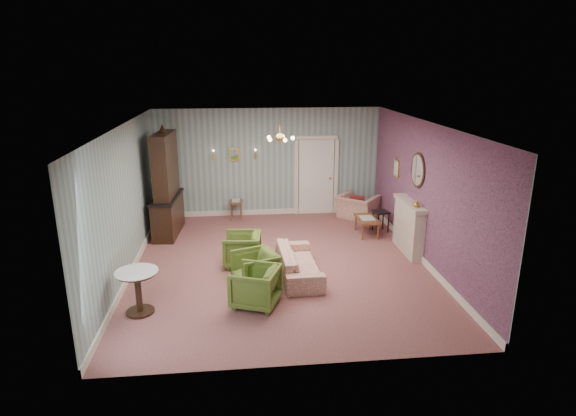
{
  "coord_description": "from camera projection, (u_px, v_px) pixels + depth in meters",
  "views": [
    {
      "loc": [
        -0.82,
        -9.18,
        4.02
      ],
      "look_at": [
        0.2,
        0.4,
        1.1
      ],
      "focal_mm": 29.89,
      "sensor_mm": 36.0,
      "label": 1
    }
  ],
  "objects": [
    {
      "name": "burgundy_cushion",
      "position": [
        357.0,
        203.0,
        12.65
      ],
      "size": [
        0.41,
        0.28,
        0.39
      ],
      "primitive_type": "cube",
      "rotation": [
        0.17,
        0.0,
        -0.35
      ],
      "color": "maroon",
      "rests_on": "wingback_chair"
    },
    {
      "name": "sofa_chintz",
      "position": [
        299.0,
        258.0,
        9.36
      ],
      "size": [
        0.6,
        1.86,
        0.72
      ],
      "primitive_type": "imported",
      "rotation": [
        0.0,
        0.0,
        1.6
      ],
      "color": "#AA4446",
      "rests_on": "floor"
    },
    {
      "name": "door",
      "position": [
        316.0,
        175.0,
        13.1
      ],
      "size": [
        1.12,
        0.12,
        2.16
      ],
      "primitive_type": null,
      "color": "white",
      "rests_on": "floor"
    },
    {
      "name": "gilt_mirror_back",
      "position": [
        235.0,
        154.0,
        12.7
      ],
      "size": [
        0.28,
        0.06,
        0.36
      ],
      "primitive_type": null,
      "color": "gold",
      "rests_on": "wall_back"
    },
    {
      "name": "side_table_black",
      "position": [
        381.0,
        221.0,
        11.85
      ],
      "size": [
        0.41,
        0.41,
        0.53
      ],
      "primitive_type": null,
      "rotation": [
        0.0,
        0.0,
        0.18
      ],
      "color": "black",
      "rests_on": "floor"
    },
    {
      "name": "ceiling",
      "position": [
        280.0,
        124.0,
        9.15
      ],
      "size": [
        7.0,
        7.0,
        0.0
      ],
      "primitive_type": "plane",
      "rotation": [
        3.14,
        0.0,
        0.0
      ],
      "color": "white",
      "rests_on": "ground"
    },
    {
      "name": "wall_back",
      "position": [
        268.0,
        163.0,
        12.9
      ],
      "size": [
        6.0,
        0.0,
        6.0
      ],
      "primitive_type": "plane",
      "rotation": [
        1.57,
        0.0,
        0.0
      ],
      "color": "gray",
      "rests_on": "ground"
    },
    {
      "name": "olive_chair_b",
      "position": [
        255.0,
        268.0,
        8.91
      ],
      "size": [
        0.89,
        0.92,
        0.75
      ],
      "primitive_type": "imported",
      "rotation": [
        0.0,
        0.0,
        -1.21
      ],
      "color": "#546D26",
      "rests_on": "floor"
    },
    {
      "name": "floor",
      "position": [
        281.0,
        264.0,
        9.99
      ],
      "size": [
        7.0,
        7.0,
        0.0
      ],
      "primitive_type": "plane",
      "color": "#975A57",
      "rests_on": "ground"
    },
    {
      "name": "fireplace",
      "position": [
        409.0,
        227.0,
        10.49
      ],
      "size": [
        0.3,
        1.4,
        1.16
      ],
      "primitive_type": null,
      "color": "beige",
      "rests_on": "floor"
    },
    {
      "name": "sconce_left",
      "position": [
        214.0,
        155.0,
        12.62
      ],
      "size": [
        0.16,
        0.12,
        0.3
      ],
      "primitive_type": null,
      "color": "gold",
      "rests_on": "wall_back"
    },
    {
      "name": "pedestal_table",
      "position": [
        138.0,
        292.0,
        7.94
      ],
      "size": [
        0.78,
        0.78,
        0.77
      ],
      "primitive_type": null,
      "rotation": [
        0.0,
        0.0,
        0.11
      ],
      "color": "black",
      "rests_on": "floor"
    },
    {
      "name": "olive_chair_c",
      "position": [
        242.0,
        248.0,
        9.86
      ],
      "size": [
        0.76,
        0.8,
        0.76
      ],
      "primitive_type": "imported",
      "rotation": [
        0.0,
        0.0,
        -1.67
      ],
      "color": "#546D26",
      "rests_on": "floor"
    },
    {
      "name": "wall_front",
      "position": [
        304.0,
        269.0,
        6.24
      ],
      "size": [
        6.0,
        0.0,
        6.0
      ],
      "primitive_type": "plane",
      "rotation": [
        -1.57,
        0.0,
        0.0
      ],
      "color": "gray",
      "rests_on": "ground"
    },
    {
      "name": "olive_chair_a",
      "position": [
        255.0,
        285.0,
        8.2
      ],
      "size": [
        0.92,
        0.95,
        0.77
      ],
      "primitive_type": "imported",
      "rotation": [
        0.0,
        0.0,
        -1.94
      ],
      "color": "#546D26",
      "rests_on": "floor"
    },
    {
      "name": "coffee_table",
      "position": [
        367.0,
        226.0,
        11.66
      ],
      "size": [
        0.47,
        0.84,
        0.43
      ],
      "primitive_type": null,
      "rotation": [
        0.0,
        0.0,
        -0.01
      ],
      "color": "brown",
      "rests_on": "floor"
    },
    {
      "name": "oval_mirror",
      "position": [
        418.0,
        170.0,
        10.13
      ],
      "size": [
        0.04,
        0.76,
        0.84
      ],
      "primitive_type": null,
      "color": "white",
      "rests_on": "wall_right"
    },
    {
      "name": "wall_right",
      "position": [
        425.0,
        193.0,
        9.87
      ],
      "size": [
        0.0,
        7.0,
        7.0
      ],
      "primitive_type": "plane",
      "rotation": [
        1.57,
        0.0,
        -1.57
      ],
      "color": "gray",
      "rests_on": "ground"
    },
    {
      "name": "mantel_vase",
      "position": [
        417.0,
        203.0,
        9.92
      ],
      "size": [
        0.15,
        0.15,
        0.15
      ],
      "primitive_type": "imported",
      "color": "gold",
      "rests_on": "fireplace"
    },
    {
      "name": "framed_print",
      "position": [
        397.0,
        168.0,
        11.49
      ],
      "size": [
        0.04,
        0.34,
        0.42
      ],
      "primitive_type": null,
      "color": "gold",
      "rests_on": "wall_right"
    },
    {
      "name": "dresser",
      "position": [
        166.0,
        182.0,
        11.41
      ],
      "size": [
        0.66,
        1.61,
        2.62
      ],
      "primitive_type": null,
      "rotation": [
        0.0,
        0.0,
        -0.07
      ],
      "color": "black",
      "rests_on": "floor"
    },
    {
      "name": "wall_left",
      "position": [
        126.0,
        202.0,
        9.26
      ],
      "size": [
        0.0,
        7.0,
        7.0
      ],
      "primitive_type": "plane",
      "rotation": [
        1.57,
        0.0,
        1.57
      ],
      "color": "gray",
      "rests_on": "ground"
    },
    {
      "name": "wall_right_floral",
      "position": [
        424.0,
        193.0,
        9.87
      ],
      "size": [
        0.0,
        7.0,
        7.0
      ],
      "primitive_type": "plane",
      "rotation": [
        1.57,
        0.0,
        -1.57
      ],
      "color": "#C06078",
      "rests_on": "ground"
    },
    {
      "name": "sconce_right",
      "position": [
        255.0,
        154.0,
        12.73
      ],
      "size": [
        0.16,
        0.12,
        0.3
      ],
      "primitive_type": null,
      "color": "gold",
      "rests_on": "wall_back"
    },
    {
      "name": "chandelier",
      "position": [
        280.0,
        138.0,
        9.22
      ],
      "size": [
        0.56,
        0.56,
        0.36
      ],
      "primitive_type": null,
      "color": "gold",
      "rests_on": "ceiling"
    },
    {
      "name": "nesting_table",
      "position": [
        236.0,
        209.0,
        12.81
      ],
      "size": [
        0.35,
        0.44,
        0.55
      ],
      "primitive_type": null,
      "rotation": [
        0.0,
        0.0,
        -0.07
      ],
      "color": "brown",
      "rests_on": "floor"
    },
    {
      "name": "wingback_chair",
      "position": [
        357.0,
        203.0,
        12.82
      ],
      "size": [
        1.16,
        1.13,
        0.86
      ],
      "primitive_type": "imported",
      "rotation": [
        0.0,
        0.0,
        2.43
      ],
      "color": "#AA4446",
      "rests_on": "floor"
    }
  ]
}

